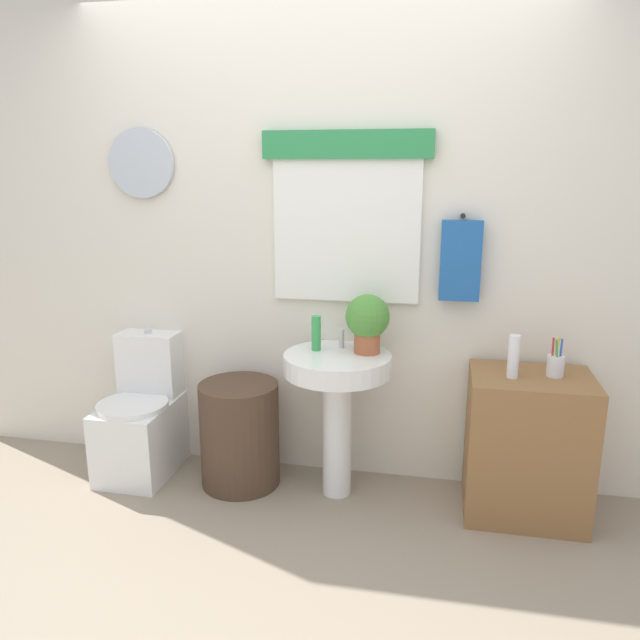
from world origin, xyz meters
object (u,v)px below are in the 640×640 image
at_px(potted_plant, 367,320).
at_px(lotion_bottle, 514,356).
at_px(laundry_hamper, 240,434).
at_px(wooden_cabinet, 527,445).
at_px(toothbrush_cup, 556,365).
at_px(pedestal_sink, 337,388).
at_px(toilet, 143,420).
at_px(soap_bottle, 316,333).

height_order(potted_plant, lotion_bottle, potted_plant).
bearing_deg(potted_plant, laundry_hamper, -174.89).
height_order(wooden_cabinet, toothbrush_cup, toothbrush_cup).
bearing_deg(lotion_bottle, wooden_cabinet, 21.83).
bearing_deg(lotion_bottle, pedestal_sink, 177.27).
xyz_separation_m(toilet, potted_plant, (1.25, 0.03, 0.63)).
relative_size(toilet, toothbrush_cup, 4.27).
bearing_deg(pedestal_sink, wooden_cabinet, 0.00).
xyz_separation_m(lotion_bottle, toothbrush_cup, (0.20, 0.06, -0.05)).
bearing_deg(lotion_bottle, soap_bottle, 174.64).
relative_size(wooden_cabinet, toothbrush_cup, 3.87).
xyz_separation_m(laundry_hamper, lotion_bottle, (1.37, -0.04, 0.53)).
xyz_separation_m(soap_bottle, potted_plant, (0.26, 0.01, 0.08)).
xyz_separation_m(soap_bottle, lotion_bottle, (0.96, -0.09, -0.04)).
bearing_deg(laundry_hamper, toilet, 176.57).
distance_m(wooden_cabinet, toothbrush_cup, 0.42).
bearing_deg(toilet, potted_plant, 1.14).
relative_size(laundry_hamper, wooden_cabinet, 0.79).
distance_m(laundry_hamper, lotion_bottle, 1.47).
height_order(pedestal_sink, lotion_bottle, lotion_bottle).
xyz_separation_m(pedestal_sink, potted_plant, (0.14, 0.06, 0.35)).
bearing_deg(pedestal_sink, toothbrush_cup, 1.11).
height_order(toilet, potted_plant, potted_plant).
relative_size(pedestal_sink, toothbrush_cup, 4.13).
height_order(toilet, pedestal_sink, toilet).
height_order(lotion_bottle, toothbrush_cup, lotion_bottle).
relative_size(toilet, laundry_hamper, 1.39).
bearing_deg(laundry_hamper, lotion_bottle, -1.67).
bearing_deg(pedestal_sink, potted_plant, 23.20).
distance_m(toilet, laundry_hamper, 0.58).
height_order(laundry_hamper, lotion_bottle, lotion_bottle).
bearing_deg(laundry_hamper, soap_bottle, 6.95).
bearing_deg(toothbrush_cup, toilet, 179.60).
bearing_deg(potted_plant, wooden_cabinet, -4.29).
relative_size(potted_plant, lotion_bottle, 1.46).
bearing_deg(laundry_hamper, potted_plant, 5.11).
bearing_deg(wooden_cabinet, laundry_hamper, 180.00).
bearing_deg(toilet, lotion_bottle, -2.20).
height_order(laundry_hamper, soap_bottle, soap_bottle).
xyz_separation_m(wooden_cabinet, soap_bottle, (-1.06, 0.05, 0.50)).
bearing_deg(toilet, toothbrush_cup, -0.40).
height_order(toilet, toothbrush_cup, toothbrush_cup).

